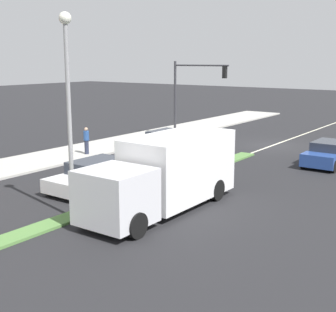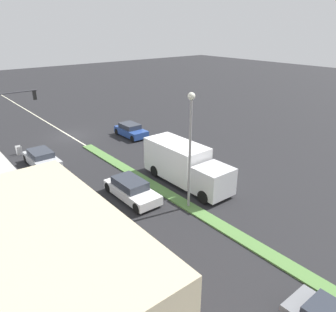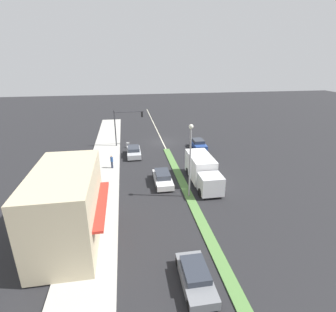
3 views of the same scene
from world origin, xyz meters
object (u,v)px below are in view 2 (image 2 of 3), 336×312
pedestrian (20,182)px  delivery_truck (184,164)px  traffic_signal_main (4,111)px  street_lamp (190,137)px  van_white (131,189)px  coupe_blue (131,130)px  sedan_silver (42,159)px  warning_aframe_sign (19,150)px

pedestrian → delivery_truck: delivery_truck is taller
traffic_signal_main → street_lamp: size_ratio=0.76×
delivery_truck → van_white: (4.40, -0.41, -0.82)m
coupe_blue → van_white: bearing=57.2°
pedestrian → sedan_silver: 5.08m
warning_aframe_sign → van_white: bearing=105.2°
delivery_truck → street_lamp: bearing=53.0°
warning_aframe_sign → sedan_silver: (-0.76, 3.80, 0.21)m
pedestrian → warning_aframe_sign: bearing=-104.9°
pedestrian → coupe_blue: size_ratio=0.42×
delivery_truck → warning_aframe_sign: bearing=-59.5°
street_lamp → sedan_silver: size_ratio=1.72×
street_lamp → pedestrian: 12.18m
van_white → sedan_silver: 9.72m
pedestrian → coupe_blue: 14.24m
van_white → traffic_signal_main: bearing=-74.5°
street_lamp → coupe_blue: 15.90m
traffic_signal_main → van_white: traffic_signal_main is taller
traffic_signal_main → sedan_silver: bearing=103.0°
delivery_truck → pedestrian: bearing=-28.8°
warning_aframe_sign → sedan_silver: bearing=101.4°
street_lamp → delivery_truck: size_ratio=0.98×
coupe_blue → traffic_signal_main: bearing=-15.1°
pedestrian → van_white: size_ratio=0.36×
van_white → coupe_blue: size_ratio=1.15×
pedestrian → warning_aframe_sign: size_ratio=1.97×
delivery_truck → coupe_blue: bearing=-103.6°
traffic_signal_main → warning_aframe_sign: (-0.36, 1.06, -3.47)m
street_lamp → coupe_blue: street_lamp is taller
sedan_silver → coupe_blue: coupe_blue is taller
warning_aframe_sign → coupe_blue: bearing=169.8°
warning_aframe_sign → coupe_blue: (-10.76, 1.93, 0.23)m
warning_aframe_sign → delivery_truck: bearing=120.5°
street_lamp → sedan_silver: street_lamp is taller
traffic_signal_main → street_lamp: 18.57m
van_white → coupe_blue: bearing=-122.8°
sedan_silver → street_lamp: bearing=111.6°
pedestrian → van_white: bearing=137.9°
traffic_signal_main → delivery_truck: traffic_signal_main is taller
delivery_truck → van_white: delivery_truck is taller
sedan_silver → warning_aframe_sign: bearing=-78.6°
street_lamp → van_white: 5.74m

